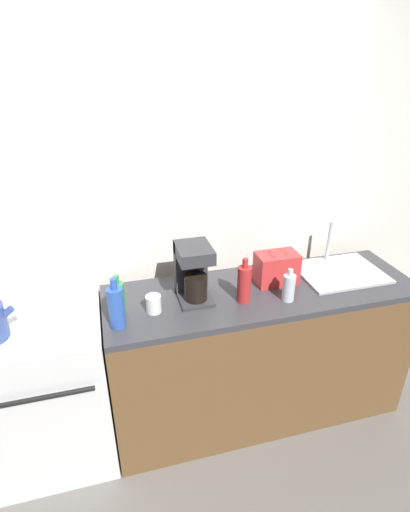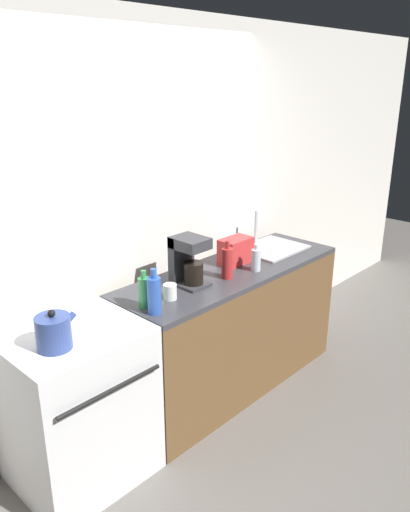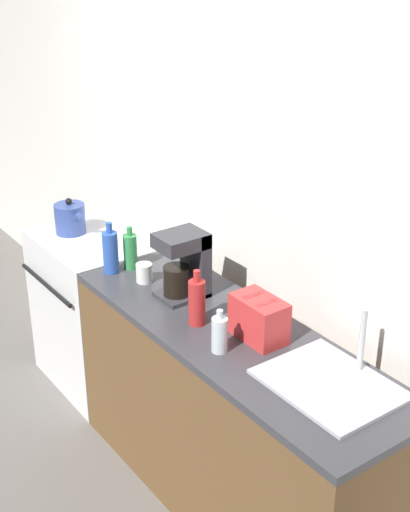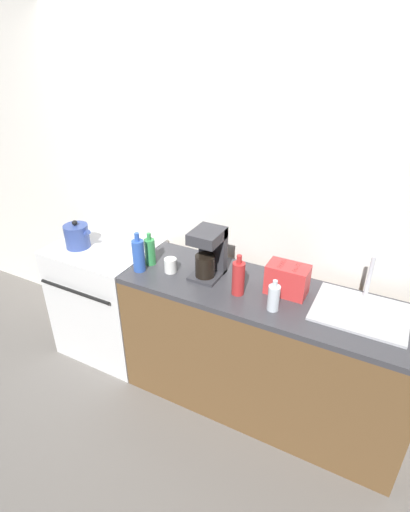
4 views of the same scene
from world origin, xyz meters
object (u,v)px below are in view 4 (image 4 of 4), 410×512
object	(u,v)px
toaster	(287,279)
bottle_red	(238,278)
stove	(110,296)
coffee_maker	(209,251)
kettle	(77,236)
bottle_blue	(138,255)
bottle_green	(150,251)
cup_white	(171,265)
bottle_clear	(274,297)

from	to	relation	value
toaster	bottle_red	xyz separation A→B (m)	(-0.25, -0.14, 0.01)
stove	coffee_maker	size ratio (longest dim) A/B	2.90
kettle	toaster	xyz separation A→B (m)	(1.53, 0.13, 0.01)
bottle_blue	bottle_green	size ratio (longest dim) A/B	1.19
cup_white	bottle_green	bearing A→B (deg)	171.56
kettle	toaster	size ratio (longest dim) A/B	0.90
toaster	coffee_maker	bearing A→B (deg)	-176.93
bottle_clear	bottle_green	size ratio (longest dim) A/B	0.84
bottle_clear	bottle_blue	bearing A→B (deg)	179.81
stove	bottle_red	bearing A→B (deg)	-5.64
kettle	cup_white	size ratio (longest dim) A/B	2.30
kettle	bottle_blue	world-z (taller)	bottle_blue
bottle_blue	coffee_maker	bearing A→B (deg)	21.27
cup_white	bottle_blue	bearing A→B (deg)	-157.52
kettle	bottle_green	size ratio (longest dim) A/B	0.96
toaster	coffee_maker	world-z (taller)	coffee_maker
bottle_blue	bottle_green	distance (m)	0.11
toaster	bottle_blue	distance (m)	0.95
stove	kettle	bearing A→B (deg)	-145.46
stove	toaster	world-z (taller)	toaster
toaster	cup_white	bearing A→B (deg)	-171.26
kettle	bottle_clear	bearing A→B (deg)	-2.57
bottle_clear	bottle_blue	xyz separation A→B (m)	(-0.92, 0.00, 0.03)
stove	bottle_green	world-z (taller)	bottle_green
bottle_red	bottle_clear	bearing A→B (deg)	-12.93
kettle	coffee_maker	world-z (taller)	coffee_maker
stove	bottle_blue	xyz separation A→B (m)	(0.45, -0.16, 0.57)
cup_white	kettle	bearing A→B (deg)	-178.97
stove	coffee_maker	world-z (taller)	coffee_maker
toaster	bottle_clear	bearing A→B (deg)	-94.24
kettle	toaster	distance (m)	1.53
bottle_clear	bottle_red	world-z (taller)	bottle_red
bottle_blue	cup_white	bearing A→B (deg)	22.48
cup_white	toaster	bearing A→B (deg)	8.74
bottle_clear	cup_white	bearing A→B (deg)	173.57
bottle_green	cup_white	xyz separation A→B (m)	(0.18, -0.03, -0.05)
bottle_blue	stove	bearing A→B (deg)	160.03
bottle_green	toaster	bearing A→B (deg)	5.48
toaster	bottle_green	distance (m)	0.92
bottle_blue	cup_white	distance (m)	0.22
stove	bottle_green	size ratio (longest dim) A/B	4.09
toaster	cup_white	distance (m)	0.75
cup_white	stove	bearing A→B (deg)	172.49
bottle_blue	bottle_green	bearing A→B (deg)	81.74
coffee_maker	bottle_clear	size ratio (longest dim) A/B	1.68
coffee_maker	bottle_red	bearing A→B (deg)	-24.23
bottle_green	bottle_clear	bearing A→B (deg)	-6.82
bottle_clear	bottle_green	xyz separation A→B (m)	(-0.90, 0.11, 0.02)
toaster	bottle_green	xyz separation A→B (m)	(-0.92, -0.09, 0.00)
stove	kettle	xyz separation A→B (m)	(-0.14, -0.10, 0.54)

